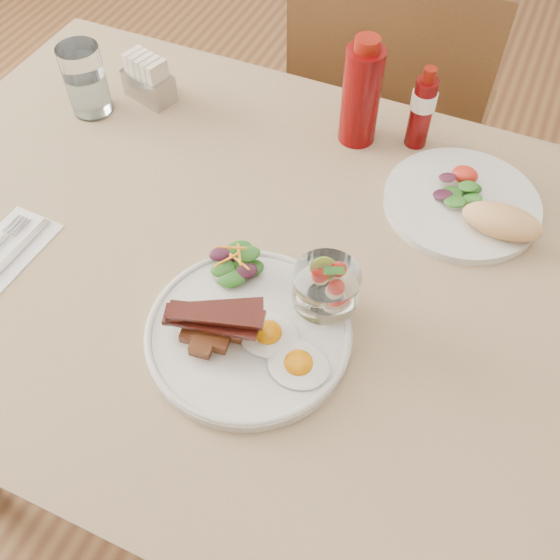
{
  "coord_description": "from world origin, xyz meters",
  "views": [
    {
      "loc": [
        0.25,
        -0.53,
        1.47
      ],
      "look_at": [
        0.05,
        -0.08,
        0.82
      ],
      "focal_mm": 40.0,
      "sensor_mm": 36.0,
      "label": 1
    }
  ],
  "objects_px": {
    "sugar_caddy": "(148,80)",
    "water_glass": "(87,84)",
    "hot_sauce_bottle": "(422,109)",
    "second_plate": "(471,206)",
    "fruit_cup": "(326,287)",
    "chair_far": "(388,122)",
    "table": "(273,294)",
    "ketchup_bottle": "(361,94)",
    "main_plate": "(249,333)"
  },
  "relations": [
    {
      "from": "sugar_caddy",
      "to": "water_glass",
      "type": "xyz_separation_m",
      "value": [
        -0.08,
        -0.07,
        0.02
      ]
    },
    {
      "from": "second_plate",
      "to": "ketchup_bottle",
      "type": "relative_size",
      "value": 1.32
    },
    {
      "from": "main_plate",
      "to": "fruit_cup",
      "type": "distance_m",
      "value": 0.12
    },
    {
      "from": "table",
      "to": "fruit_cup",
      "type": "distance_m",
      "value": 0.2
    },
    {
      "from": "hot_sauce_bottle",
      "to": "sugar_caddy",
      "type": "xyz_separation_m",
      "value": [
        -0.49,
        -0.08,
        -0.03
      ]
    },
    {
      "from": "second_plate",
      "to": "main_plate",
      "type": "bearing_deg",
      "value": -122.16
    },
    {
      "from": "hot_sauce_bottle",
      "to": "sugar_caddy",
      "type": "relative_size",
      "value": 1.43
    },
    {
      "from": "sugar_caddy",
      "to": "second_plate",
      "type": "bearing_deg",
      "value": 11.11
    },
    {
      "from": "table",
      "to": "main_plate",
      "type": "distance_m",
      "value": 0.17
    },
    {
      "from": "table",
      "to": "sugar_caddy",
      "type": "xyz_separation_m",
      "value": [
        -0.37,
        0.27,
        0.13
      ]
    },
    {
      "from": "main_plate",
      "to": "fruit_cup",
      "type": "height_order",
      "value": "fruit_cup"
    },
    {
      "from": "hot_sauce_bottle",
      "to": "water_glass",
      "type": "distance_m",
      "value": 0.59
    },
    {
      "from": "sugar_caddy",
      "to": "water_glass",
      "type": "distance_m",
      "value": 0.11
    },
    {
      "from": "table",
      "to": "main_plate",
      "type": "relative_size",
      "value": 4.75
    },
    {
      "from": "main_plate",
      "to": "hot_sauce_bottle",
      "type": "relative_size",
      "value": 1.88
    },
    {
      "from": "second_plate",
      "to": "ketchup_bottle",
      "type": "height_order",
      "value": "ketchup_bottle"
    },
    {
      "from": "fruit_cup",
      "to": "table",
      "type": "bearing_deg",
      "value": 149.54
    },
    {
      "from": "sugar_caddy",
      "to": "hot_sauce_bottle",
      "type": "bearing_deg",
      "value": 24.87
    },
    {
      "from": "second_plate",
      "to": "sugar_caddy",
      "type": "xyz_separation_m",
      "value": [
        -0.62,
        0.05,
        0.02
      ]
    },
    {
      "from": "main_plate",
      "to": "ketchup_bottle",
      "type": "relative_size",
      "value": 1.46
    },
    {
      "from": "hot_sauce_bottle",
      "to": "ketchup_bottle",
      "type": "bearing_deg",
      "value": -164.13
    },
    {
      "from": "chair_far",
      "to": "water_glass",
      "type": "relative_size",
      "value": 7.39
    },
    {
      "from": "fruit_cup",
      "to": "water_glass",
      "type": "relative_size",
      "value": 0.72
    },
    {
      "from": "table",
      "to": "ketchup_bottle",
      "type": "xyz_separation_m",
      "value": [
        0.02,
        0.31,
        0.18
      ]
    },
    {
      "from": "main_plate",
      "to": "fruit_cup",
      "type": "xyz_separation_m",
      "value": [
        0.08,
        0.07,
        0.06
      ]
    },
    {
      "from": "chair_far",
      "to": "second_plate",
      "type": "relative_size",
      "value": 3.67
    },
    {
      "from": "fruit_cup",
      "to": "sugar_caddy",
      "type": "relative_size",
      "value": 0.87
    },
    {
      "from": "second_plate",
      "to": "fruit_cup",
      "type": "bearing_deg",
      "value": -116.93
    },
    {
      "from": "chair_far",
      "to": "hot_sauce_bottle",
      "type": "distance_m",
      "value": 0.46
    },
    {
      "from": "fruit_cup",
      "to": "second_plate",
      "type": "height_order",
      "value": "fruit_cup"
    },
    {
      "from": "chair_far",
      "to": "ketchup_bottle",
      "type": "distance_m",
      "value": 0.47
    },
    {
      "from": "fruit_cup",
      "to": "sugar_caddy",
      "type": "height_order",
      "value": "fruit_cup"
    },
    {
      "from": "chair_far",
      "to": "sugar_caddy",
      "type": "height_order",
      "value": "chair_far"
    },
    {
      "from": "second_plate",
      "to": "hot_sauce_bottle",
      "type": "xyz_separation_m",
      "value": [
        -0.13,
        0.13,
        0.06
      ]
    },
    {
      "from": "ketchup_bottle",
      "to": "water_glass",
      "type": "relative_size",
      "value": 1.53
    },
    {
      "from": "table",
      "to": "sugar_caddy",
      "type": "distance_m",
      "value": 0.47
    },
    {
      "from": "table",
      "to": "fruit_cup",
      "type": "xyz_separation_m",
      "value": [
        0.11,
        -0.06,
        0.15
      ]
    },
    {
      "from": "chair_far",
      "to": "main_plate",
      "type": "height_order",
      "value": "chair_far"
    },
    {
      "from": "sugar_caddy",
      "to": "chair_far",
      "type": "bearing_deg",
      "value": 63.08
    },
    {
      "from": "table",
      "to": "chair_far",
      "type": "bearing_deg",
      "value": 90.0
    },
    {
      "from": "table",
      "to": "main_plate",
      "type": "height_order",
      "value": "main_plate"
    },
    {
      "from": "chair_far",
      "to": "sugar_caddy",
      "type": "relative_size",
      "value": 8.94
    },
    {
      "from": "ketchup_bottle",
      "to": "fruit_cup",
      "type": "bearing_deg",
      "value": -77.08
    },
    {
      "from": "fruit_cup",
      "to": "ketchup_bottle",
      "type": "xyz_separation_m",
      "value": [
        -0.09,
        0.38,
        0.02
      ]
    },
    {
      "from": "fruit_cup",
      "to": "ketchup_bottle",
      "type": "bearing_deg",
      "value": 102.92
    },
    {
      "from": "main_plate",
      "to": "sugar_caddy",
      "type": "relative_size",
      "value": 2.69
    },
    {
      "from": "fruit_cup",
      "to": "hot_sauce_bottle",
      "type": "distance_m",
      "value": 0.4
    },
    {
      "from": "ketchup_bottle",
      "to": "sugar_caddy",
      "type": "bearing_deg",
      "value": -173.04
    },
    {
      "from": "hot_sauce_bottle",
      "to": "sugar_caddy",
      "type": "bearing_deg",
      "value": -171.19
    },
    {
      "from": "fruit_cup",
      "to": "sugar_caddy",
      "type": "bearing_deg",
      "value": 145.4
    }
  ]
}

